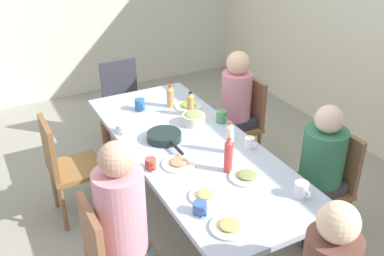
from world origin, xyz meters
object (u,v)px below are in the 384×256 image
(plate_1, at_px, (229,226))
(serving_pan, at_px, (164,137))
(cup_5, at_px, (151,164))
(bottle_2, at_px, (170,97))
(person_1, at_px, (235,102))
(chair_3, at_px, (123,99))
(cup_1, at_px, (222,117))
(cup_3, at_px, (121,128))
(person_2, at_px, (321,163))
(chair_0, at_px, (65,164))
(bowl_0, at_px, (194,118))
(plate_3, at_px, (188,106))
(person_4, at_px, (123,220))
(chair_4, at_px, (112,256))
(cup_2, at_px, (200,208))
(plate_2, at_px, (247,176))
(plate_0, at_px, (179,163))
(chair_1, at_px, (242,119))
(plate_4, at_px, (205,195))
(cup_0, at_px, (250,143))
(dining_table, at_px, (192,154))
(cup_4, at_px, (140,105))
(chair_2, at_px, (327,180))
(cup_6, at_px, (301,190))
(bottle_3, at_px, (228,156))
(bottle_1, at_px, (190,104))
(bottle_0, at_px, (230,138))

(plate_1, height_order, serving_pan, serving_pan)
(cup_5, relative_size, bottle_2, 0.55)
(person_1, bearing_deg, chair_3, -141.87)
(cup_1, xyz_separation_m, cup_3, (-0.22, -0.78, -0.01))
(person_2, bearing_deg, serving_pan, -129.82)
(chair_0, xyz_separation_m, person_2, (1.14, 1.59, 0.18))
(plate_1, height_order, cup_1, cup_1)
(bowl_0, bearing_deg, plate_3, 160.99)
(person_4, relative_size, bowl_0, 6.78)
(chair_4, distance_m, bowl_0, 1.37)
(cup_3, height_order, cup_5, cup_5)
(cup_2, bearing_deg, cup_3, -176.49)
(plate_2, xyz_separation_m, serving_pan, (-0.71, -0.27, 0.02))
(plate_0, bearing_deg, chair_1, 126.09)
(plate_4, bearing_deg, cup_0, 122.51)
(dining_table, distance_m, plate_4, 0.64)
(person_4, relative_size, plate_0, 5.35)
(dining_table, height_order, person_1, person_1)
(bowl_0, relative_size, cup_4, 1.54)
(chair_2, height_order, cup_2, chair_2)
(chair_4, distance_m, cup_6, 1.22)
(person_2, distance_m, bottle_2, 1.40)
(chair_3, bearing_deg, person_4, -19.66)
(dining_table, xyz_separation_m, bottle_3, (0.41, 0.06, 0.19))
(serving_pan, bearing_deg, dining_table, 40.12)
(cup_6, height_order, bottle_1, bottle_1)
(plate_2, relative_size, bottle_0, 0.95)
(cup_1, bearing_deg, plate_0, -55.23)
(chair_2, xyz_separation_m, chair_3, (-2.10, -0.84, 0.00))
(chair_2, bearing_deg, bottle_3, -101.62)
(plate_2, xyz_separation_m, cup_0, (-0.32, 0.24, 0.03))
(cup_1, bearing_deg, chair_4, -57.05)
(chair_2, xyz_separation_m, plate_1, (0.34, -1.08, 0.25))
(bottle_0, xyz_separation_m, bottle_3, (0.20, -0.14, 0.00))
(plate_2, height_order, bottle_0, bottle_0)
(chair_2, xyz_separation_m, bottle_3, (-0.16, -0.78, 0.36))
(plate_0, bearing_deg, person_1, 128.65)
(bottle_2, bearing_deg, chair_1, 80.66)
(chair_3, height_order, cup_4, chair_3)
(cup_1, bearing_deg, chair_1, 127.78)
(person_1, distance_m, plate_0, 1.22)
(dining_table, xyz_separation_m, cup_6, (0.86, 0.31, 0.12))
(bottle_1, bearing_deg, plate_0, -33.62)
(chair_2, relative_size, plate_2, 3.81)
(dining_table, height_order, plate_0, plate_0)
(chair_3, relative_size, bowl_0, 4.80)
(chair_4, bearing_deg, dining_table, 124.30)
(person_4, height_order, plate_3, person_4)
(chair_4, bearing_deg, cup_1, 122.95)
(plate_3, bearing_deg, person_4, -41.25)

